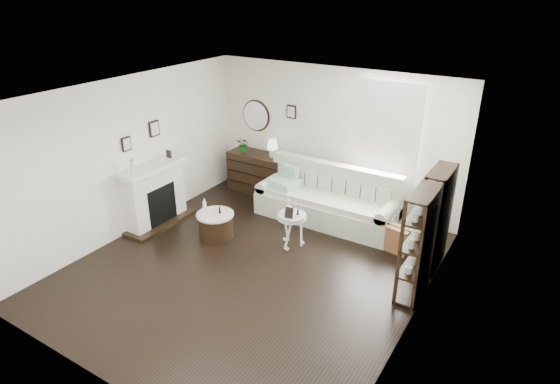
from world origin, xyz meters
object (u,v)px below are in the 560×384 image
Objects in this scene: dresser at (258,173)px; pedestal_table at (292,217)px; sofa at (328,203)px; drum_table at (216,225)px.

pedestal_table is at bearing -42.08° from dresser.
sofa is at bearing -12.04° from dresser.
sofa reaches higher than drum_table.
dresser reaches higher than pedestal_table.
drum_table is (0.48, -2.01, -0.19)m from dresser.
sofa reaches higher than pedestal_table.
dresser is 2.36m from pedestal_table.
pedestal_table is (1.75, -1.58, 0.12)m from dresser.
sofa reaches higher than dresser.
dresser is at bearing 167.96° from sofa.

